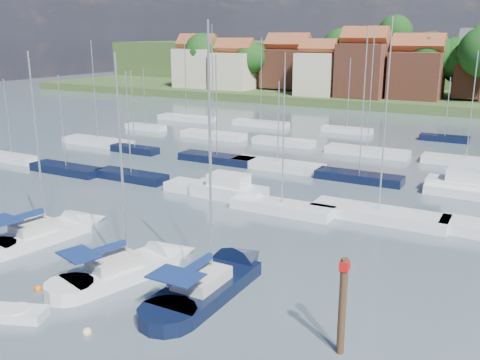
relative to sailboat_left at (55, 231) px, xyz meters
The scene contains 11 objects.
ground 36.45m from the sailboat_left, 71.00° to the left, with size 260.00×260.00×0.00m, color #485B63.
sailboat_left is the anchor object (origin of this frame).
sailboat_centre 9.56m from the sailboat_left, 11.80° to the right, with size 5.83×11.13×14.67m.
sailboat_navy 14.79m from the sailboat_left, ahead, with size 3.30×11.97×16.51m.
tender 12.03m from the sailboat_left, 52.08° to the right, with size 3.35×2.42×0.66m.
timber_piling 23.80m from the sailboat_left, 10.65° to the right, with size 0.40×0.40×7.04m.
buoy_c 8.94m from the sailboat_left, 48.96° to the right, with size 0.50×0.50×0.50m, color #D85914.
buoy_d 14.76m from the sailboat_left, 37.05° to the right, with size 0.48×0.48×0.48m, color beige.
buoy_e 15.31m from the sailboat_left, ahead, with size 0.45×0.45×0.45m, color #D85914.
marina_field 32.65m from the sailboat_left, 65.05° to the left, with size 79.62×41.41×15.93m.
far_shore_town 127.98m from the sailboat_left, 83.67° to the left, with size 212.46×90.00×22.27m.
Camera 1 is at (17.94, -20.47, 14.47)m, focal length 40.00 mm.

